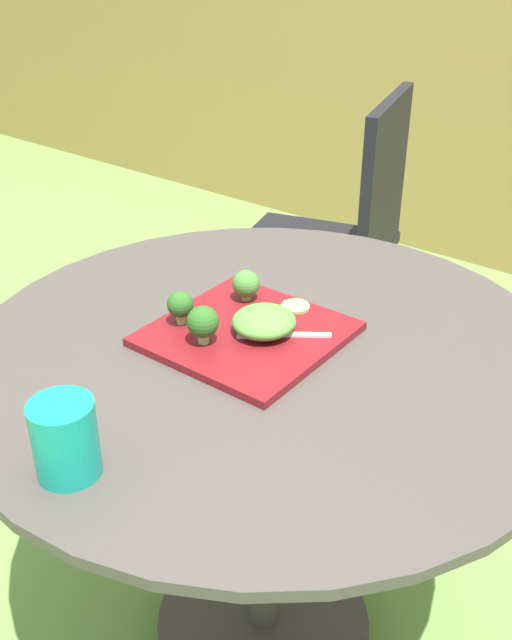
% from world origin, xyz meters
% --- Properties ---
extents(ground_plane, '(12.00, 12.00, 0.00)m').
position_xyz_m(ground_plane, '(0.00, 0.00, 0.00)').
color(ground_plane, '#669342').
extents(patio_table, '(0.99, 0.99, 0.71)m').
position_xyz_m(patio_table, '(0.00, 0.00, 0.48)').
color(patio_table, '#423D38').
rests_on(patio_table, ground_plane).
extents(patio_chair, '(0.54, 0.54, 0.90)m').
position_xyz_m(patio_chair, '(-0.38, 0.88, 0.53)').
color(patio_chair, black).
rests_on(patio_chair, ground_plane).
extents(salad_plate, '(0.29, 0.29, 0.01)m').
position_xyz_m(salad_plate, '(-0.04, -0.00, 0.71)').
color(salad_plate, maroon).
rests_on(salad_plate, patio_table).
extents(drinking_glass, '(0.08, 0.08, 0.10)m').
position_xyz_m(drinking_glass, '(-0.01, -0.40, 0.75)').
color(drinking_glass, '#149989').
rests_on(drinking_glass, patio_table).
extents(fork, '(0.14, 0.10, 0.00)m').
position_xyz_m(fork, '(0.01, 0.01, 0.72)').
color(fork, silver).
rests_on(fork, salad_plate).
extents(lettuce_mound, '(0.10, 0.11, 0.04)m').
position_xyz_m(lettuce_mound, '(-0.01, 0.01, 0.74)').
color(lettuce_mound, '#519338').
rests_on(lettuce_mound, salad_plate).
extents(broccoli_floret_0, '(0.05, 0.05, 0.06)m').
position_xyz_m(broccoli_floret_0, '(-0.11, 0.08, 0.75)').
color(broccoli_floret_0, '#99B770').
rests_on(broccoli_floret_0, salad_plate).
extents(broccoli_floret_1, '(0.04, 0.04, 0.06)m').
position_xyz_m(broccoli_floret_1, '(-0.14, -0.05, 0.76)').
color(broccoli_floret_1, '#99B770').
rests_on(broccoli_floret_1, salad_plate).
extents(broccoli_floret_2, '(0.05, 0.05, 0.06)m').
position_xyz_m(broccoli_floret_2, '(-0.07, -0.07, 0.76)').
color(broccoli_floret_2, '#99B770').
rests_on(broccoli_floret_2, salad_plate).
extents(cucumber_slice_0, '(0.05, 0.05, 0.01)m').
position_xyz_m(cucumber_slice_0, '(-0.02, 0.11, 0.72)').
color(cucumber_slice_0, '#8EB766').
rests_on(cucumber_slice_0, salad_plate).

